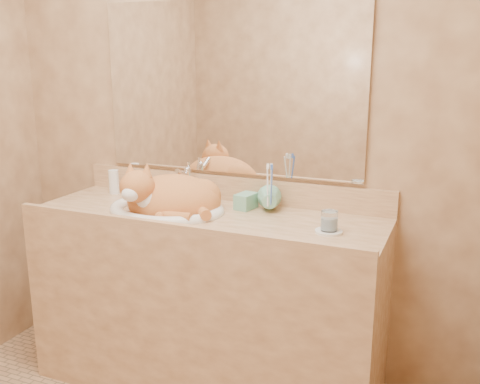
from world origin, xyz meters
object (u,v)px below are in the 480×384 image
at_px(sink_basin, 166,193).
at_px(soap_dispenser, 239,194).
at_px(toothbrush_cup, 269,203).
at_px(water_glass, 329,221).
at_px(cat, 169,196).
at_px(vanity_counter, 207,301).

height_order(sink_basin, soap_dispenser, sink_basin).
bearing_deg(toothbrush_cup, water_glass, -26.29).
xyz_separation_m(soap_dispenser, toothbrush_cup, (0.14, 0.01, -0.03)).
bearing_deg(toothbrush_cup, sink_basin, -164.01).
bearing_deg(sink_basin, cat, -25.98).
bearing_deg(cat, vanity_counter, -2.82).
height_order(sink_basin, toothbrush_cup, sink_basin).
xyz_separation_m(vanity_counter, water_glass, (0.57, -0.04, 0.47)).
height_order(soap_dispenser, water_glass, soap_dispenser).
bearing_deg(soap_dispenser, water_glass, -7.07).
bearing_deg(water_glass, soap_dispenser, 162.30).
bearing_deg(vanity_counter, toothbrush_cup, 22.42).
xyz_separation_m(vanity_counter, cat, (-0.17, -0.03, 0.50)).
distance_m(sink_basin, toothbrush_cup, 0.47).
distance_m(vanity_counter, sink_basin, 0.54).
bearing_deg(vanity_counter, water_glass, -4.27).
bearing_deg(vanity_counter, sink_basin, -173.87).
height_order(cat, water_glass, cat).
relative_size(vanity_counter, sink_basin, 3.01).
bearing_deg(soap_dispenser, toothbrush_cup, 14.19).
height_order(vanity_counter, sink_basin, sink_basin).
height_order(soap_dispenser, toothbrush_cup, soap_dispenser).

